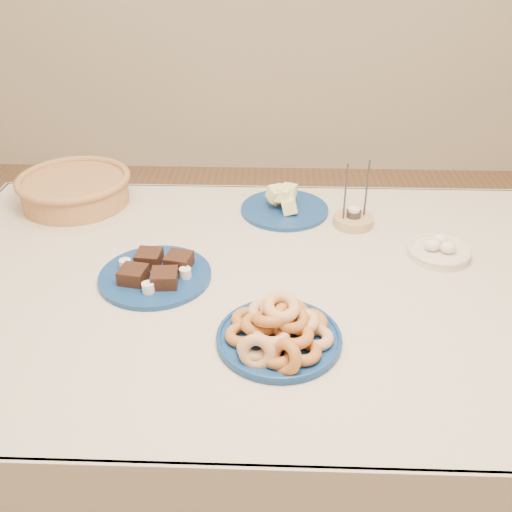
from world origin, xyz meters
name	(u,v)px	position (x,y,z in m)	size (l,w,h in m)	color
ground	(257,477)	(0.00, 0.00, 0.00)	(5.00, 5.00, 0.00)	brown
dining_table	(257,314)	(0.00, 0.00, 0.64)	(1.71, 1.11, 0.75)	brown
donut_platter	(279,331)	(0.05, -0.24, 0.78)	(0.34, 0.34, 0.12)	navy
melon_plate	(284,202)	(0.07, 0.38, 0.78)	(0.28, 0.28, 0.09)	navy
brownie_plate	(156,273)	(-0.25, 0.00, 0.77)	(0.28, 0.28, 0.05)	navy
wicker_basket	(75,188)	(-0.57, 0.41, 0.80)	(0.40, 0.40, 0.09)	#96643C
candle_holder	(353,219)	(0.27, 0.30, 0.77)	(0.15, 0.15, 0.19)	tan
egg_bowl	(439,250)	(0.47, 0.13, 0.77)	(0.17, 0.17, 0.05)	beige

